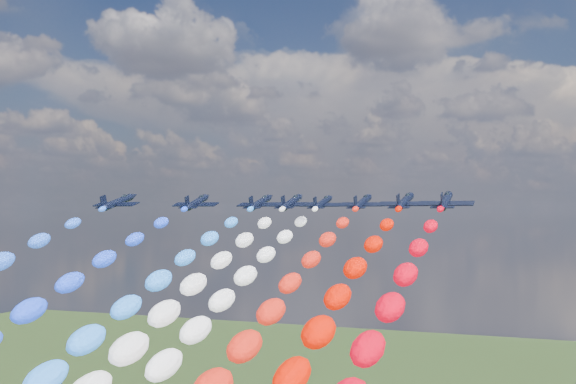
% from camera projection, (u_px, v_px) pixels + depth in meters
% --- Properties ---
extents(jet_0, '(10.46, 13.86, 6.09)m').
position_uv_depth(jet_0, '(118.00, 202.00, 152.00)').
color(jet_0, black).
extents(jet_1, '(10.38, 13.81, 6.09)m').
position_uv_depth(jet_1, '(197.00, 202.00, 158.25)').
color(jet_1, black).
extents(jet_2, '(10.13, 13.63, 6.09)m').
position_uv_depth(jet_2, '(260.00, 203.00, 161.90)').
color(jet_2, black).
extents(trail_2, '(5.47, 126.30, 49.98)m').
position_uv_depth(trail_2, '(69.00, 374.00, 99.98)').
color(trail_2, '#2B7EF9').
extents(jet_3, '(9.90, 13.46, 6.09)m').
position_uv_depth(jet_3, '(292.00, 202.00, 155.35)').
color(jet_3, black).
extents(jet_4, '(10.32, 13.76, 6.09)m').
position_uv_depth(jet_4, '(323.00, 203.00, 170.53)').
color(jet_4, black).
extents(trail_4, '(5.47, 126.30, 49.98)m').
position_uv_depth(trail_4, '(181.00, 361.00, 108.62)').
color(trail_4, white).
extents(jet_5, '(10.27, 13.73, 6.09)m').
position_uv_depth(jet_5, '(362.00, 202.00, 157.03)').
color(jet_5, black).
extents(trail_5, '(5.47, 126.30, 49.98)m').
position_uv_depth(trail_5, '(227.00, 383.00, 95.12)').
color(trail_5, red).
extents(jet_6, '(10.28, 13.74, 6.09)m').
position_uv_depth(jet_6, '(405.00, 201.00, 139.01)').
color(jet_6, black).
extents(jet_7, '(10.09, 13.60, 6.09)m').
position_uv_depth(jet_7, '(446.00, 201.00, 128.44)').
color(jet_7, black).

